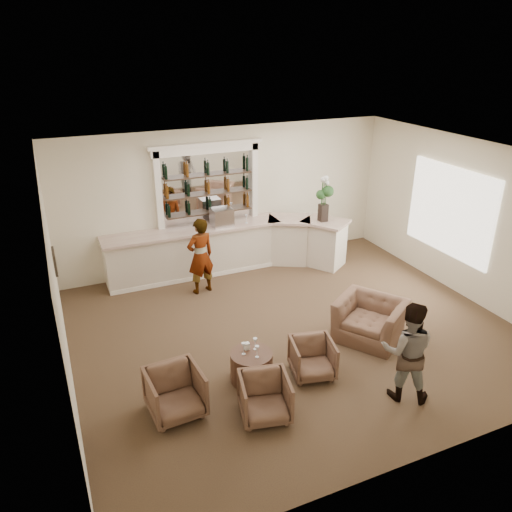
{
  "coord_description": "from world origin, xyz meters",
  "views": [
    {
      "loc": [
        -3.91,
        -7.18,
        5.1
      ],
      "look_at": [
        -0.39,
        0.9,
        1.25
      ],
      "focal_mm": 35.0,
      "sensor_mm": 36.0,
      "label": 1
    }
  ],
  "objects": [
    {
      "name": "ground",
      "position": [
        0.0,
        0.0,
        0.0
      ],
      "size": [
        8.0,
        8.0,
        0.0
      ],
      "primitive_type": "plane",
      "color": "brown",
      "rests_on": "ground"
    },
    {
      "name": "room_shell",
      "position": [
        0.16,
        0.71,
        2.34
      ],
      "size": [
        8.04,
        7.02,
        3.32
      ],
      "color": "#F1E5C8",
      "rests_on": "ground"
    },
    {
      "name": "bar_counter",
      "position": [
        -0.16,
        3.0,
        0.57
      ],
      "size": [
        5.72,
        1.8,
        1.14
      ],
      "color": "white",
      "rests_on": "ground"
    },
    {
      "name": "back_bar_alcove",
      "position": [
        -0.5,
        3.41,
        2.03
      ],
      "size": [
        2.64,
        0.25,
        3.0
      ],
      "color": "white",
      "rests_on": "ground"
    },
    {
      "name": "cocktail_table",
      "position": [
        -1.33,
        -1.06,
        0.25
      ],
      "size": [
        0.68,
        0.68,
        0.5
      ],
      "primitive_type": "cylinder",
      "color": "#543224",
      "rests_on": "ground"
    },
    {
      "name": "sommelier",
      "position": [
        -1.12,
        2.21,
        0.84
      ],
      "size": [
        0.69,
        0.52,
        1.69
      ],
      "primitive_type": "imported",
      "rotation": [
        0.0,
        0.0,
        3.35
      ],
      "color": "gray",
      "rests_on": "ground"
    },
    {
      "name": "guest",
      "position": [
        0.66,
        -2.35,
        0.81
      ],
      "size": [
        1.0,
        0.96,
        1.62
      ],
      "primitive_type": "imported",
      "rotation": [
        0.0,
        0.0,
        2.52
      ],
      "color": "gray",
      "rests_on": "ground"
    },
    {
      "name": "armchair_left",
      "position": [
        -2.65,
        -1.34,
        0.36
      ],
      "size": [
        0.82,
        0.84,
        0.72
      ],
      "primitive_type": "imported",
      "rotation": [
        0.0,
        0.0,
        0.06
      ],
      "color": "brown",
      "rests_on": "ground"
    },
    {
      "name": "armchair_center",
      "position": [
        -1.48,
        -1.92,
        0.33
      ],
      "size": [
        0.85,
        0.87,
        0.66
      ],
      "primitive_type": "imported",
      "rotation": [
        0.0,
        0.0,
        -0.22
      ],
      "color": "brown",
      "rests_on": "ground"
    },
    {
      "name": "armchair_right",
      "position": [
        -0.36,
        -1.33,
        0.32
      ],
      "size": [
        0.82,
        0.83,
        0.63
      ],
      "primitive_type": "imported",
      "rotation": [
        0.0,
        0.0,
        -0.23
      ],
      "color": "brown",
      "rests_on": "ground"
    },
    {
      "name": "armchair_far",
      "position": [
        1.14,
        -0.78,
        0.38
      ],
      "size": [
        1.5,
        1.54,
        0.76
      ],
      "primitive_type": "imported",
      "rotation": [
        0.0,
        0.0,
        -0.97
      ],
      "color": "brown",
      "rests_on": "ground"
    },
    {
      "name": "espresso_machine",
      "position": [
        -0.32,
        3.04,
        1.35
      ],
      "size": [
        0.48,
        0.41,
        0.42
      ],
      "primitive_type": "cube",
      "rotation": [
        0.0,
        0.0,
        0.02
      ],
      "color": "silver",
      "rests_on": "bar_counter"
    },
    {
      "name": "flower_vase",
      "position": [
        1.97,
        2.4,
        1.76
      ],
      "size": [
        0.29,
        0.29,
        1.09
      ],
      "color": "black",
      "rests_on": "bar_counter"
    },
    {
      "name": "wine_glass_bar_left",
      "position": [
        0.26,
        2.97,
        1.25
      ],
      "size": [
        0.07,
        0.07,
        0.21
      ],
      "primitive_type": null,
      "color": "white",
      "rests_on": "bar_counter"
    },
    {
      "name": "wine_glass_bar_right",
      "position": [
        -0.9,
        3.07,
        1.25
      ],
      "size": [
        0.07,
        0.07,
        0.21
      ],
      "primitive_type": null,
      "color": "white",
      "rests_on": "bar_counter"
    },
    {
      "name": "wine_glass_tbl_a",
      "position": [
        -1.45,
        -1.03,
        0.6
      ],
      "size": [
        0.07,
        0.07,
        0.21
      ],
      "primitive_type": null,
      "color": "white",
      "rests_on": "cocktail_table"
    },
    {
      "name": "wine_glass_tbl_b",
      "position": [
        -1.23,
        -0.98,
        0.6
      ],
      "size": [
        0.07,
        0.07,
        0.21
      ],
      "primitive_type": null,
      "color": "white",
      "rests_on": "cocktail_table"
    },
    {
      "name": "wine_glass_tbl_c",
      "position": [
        -1.29,
        -1.19,
        0.6
      ],
      "size": [
        0.07,
        0.07,
        0.21
      ],
      "primitive_type": null,
      "color": "white",
      "rests_on": "cocktail_table"
    },
    {
      "name": "napkin_holder",
      "position": [
        -1.35,
        -0.92,
        0.56
      ],
      "size": [
        0.08,
        0.08,
        0.12
      ],
      "primitive_type": "cube",
      "color": "white",
      "rests_on": "cocktail_table"
    }
  ]
}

